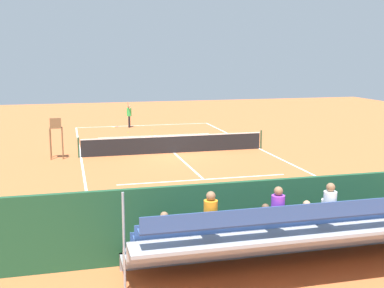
% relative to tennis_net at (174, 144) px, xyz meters
% --- Properties ---
extents(ground_plane, '(60.00, 60.00, 0.00)m').
position_rel_tennis_net_xyz_m(ground_plane, '(0.00, 0.00, -0.50)').
color(ground_plane, '#BC6033').
extents(court_line_markings, '(10.10, 22.20, 0.01)m').
position_rel_tennis_net_xyz_m(court_line_markings, '(0.00, -0.04, -0.50)').
color(court_line_markings, white).
rests_on(court_line_markings, ground).
extents(tennis_net, '(10.30, 0.10, 1.07)m').
position_rel_tennis_net_xyz_m(tennis_net, '(0.00, 0.00, 0.00)').
color(tennis_net, black).
rests_on(tennis_net, ground).
extents(backdrop_wall, '(18.00, 0.16, 2.00)m').
position_rel_tennis_net_xyz_m(backdrop_wall, '(0.00, 14.00, 0.50)').
color(backdrop_wall, '#1E4C2D').
rests_on(backdrop_wall, ground).
extents(bleacher_stand, '(9.06, 2.40, 2.48)m').
position_rel_tennis_net_xyz_m(bleacher_stand, '(0.09, 15.38, 0.46)').
color(bleacher_stand, '#9EA0A5').
rests_on(bleacher_stand, ground).
extents(umpire_chair, '(0.67, 0.67, 2.14)m').
position_rel_tennis_net_xyz_m(umpire_chair, '(6.20, -0.04, 0.81)').
color(umpire_chair, brown).
rests_on(umpire_chair, ground).
extents(courtside_bench, '(1.80, 0.40, 0.93)m').
position_rel_tennis_net_xyz_m(courtside_bench, '(-3.14, 13.27, 0.06)').
color(courtside_bench, '#234C2D').
rests_on(courtside_bench, ground).
extents(equipment_bag, '(0.90, 0.36, 0.36)m').
position_rel_tennis_net_xyz_m(equipment_bag, '(-1.20, 13.40, -0.32)').
color(equipment_bag, black).
rests_on(equipment_bag, ground).
extents(tennis_player, '(0.42, 0.55, 1.93)m').
position_rel_tennis_net_xyz_m(tennis_player, '(1.16, -10.24, 0.51)').
color(tennis_player, black).
rests_on(tennis_player, ground).
extents(tennis_racket, '(0.58, 0.39, 0.03)m').
position_rel_tennis_net_xyz_m(tennis_racket, '(2.30, -10.63, -0.49)').
color(tennis_racket, black).
rests_on(tennis_racket, ground).
extents(tennis_ball_near, '(0.07, 0.07, 0.07)m').
position_rel_tennis_net_xyz_m(tennis_ball_near, '(-0.19, -8.21, -0.47)').
color(tennis_ball_near, '#CCDB33').
rests_on(tennis_ball_near, ground).
extents(tennis_ball_far, '(0.07, 0.07, 0.07)m').
position_rel_tennis_net_xyz_m(tennis_ball_far, '(1.58, -7.68, -0.47)').
color(tennis_ball_far, '#CCDB33').
rests_on(tennis_ball_far, ground).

